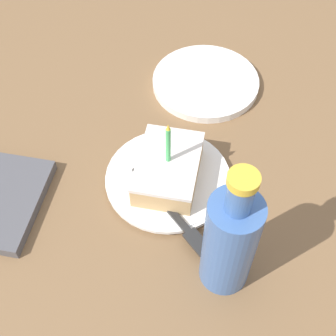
{
  "coord_description": "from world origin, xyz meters",
  "views": [
    {
      "loc": [
        0.06,
        -0.45,
        0.67
      ],
      "look_at": [
        -0.03,
        0.01,
        0.04
      ],
      "focal_mm": 50.0,
      "sensor_mm": 36.0,
      "label": 1
    }
  ],
  "objects_px": {
    "bottle": "(230,241)",
    "plate": "(168,179)",
    "cake_slice": "(168,169)",
    "side_plate": "(206,82)",
    "fork": "(173,214)"
  },
  "relations": [
    {
      "from": "cake_slice",
      "to": "fork",
      "type": "xyz_separation_m",
      "value": [
        0.02,
        -0.07,
        -0.02
      ]
    },
    {
      "from": "fork",
      "to": "bottle",
      "type": "relative_size",
      "value": 0.63
    },
    {
      "from": "fork",
      "to": "bottle",
      "type": "distance_m",
      "value": 0.14
    },
    {
      "from": "side_plate",
      "to": "plate",
      "type": "bearing_deg",
      "value": -96.53
    },
    {
      "from": "bottle",
      "to": "side_plate",
      "type": "distance_m",
      "value": 0.42
    },
    {
      "from": "bottle",
      "to": "plate",
      "type": "bearing_deg",
      "value": 127.6
    },
    {
      "from": "cake_slice",
      "to": "bottle",
      "type": "xyz_separation_m",
      "value": [
        0.11,
        -0.15,
        0.06
      ]
    },
    {
      "from": "plate",
      "to": "cake_slice",
      "type": "relative_size",
      "value": 1.52
    },
    {
      "from": "plate",
      "to": "bottle",
      "type": "bearing_deg",
      "value": -52.4
    },
    {
      "from": "cake_slice",
      "to": "side_plate",
      "type": "xyz_separation_m",
      "value": [
        0.03,
        0.26,
        -0.03
      ]
    },
    {
      "from": "cake_slice",
      "to": "bottle",
      "type": "distance_m",
      "value": 0.2
    },
    {
      "from": "side_plate",
      "to": "cake_slice",
      "type": "bearing_deg",
      "value": -96.37
    },
    {
      "from": "fork",
      "to": "side_plate",
      "type": "height_order",
      "value": "fork"
    },
    {
      "from": "plate",
      "to": "side_plate",
      "type": "relative_size",
      "value": 1.0
    },
    {
      "from": "plate",
      "to": "side_plate",
      "type": "height_order",
      "value": "plate"
    }
  ]
}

